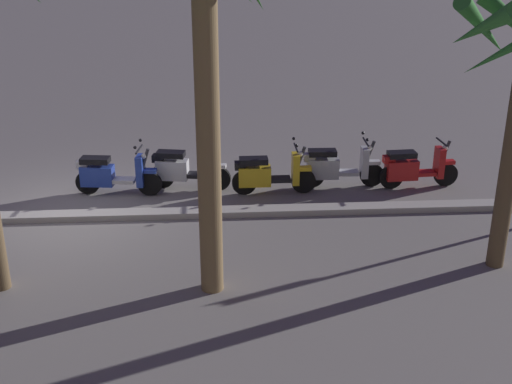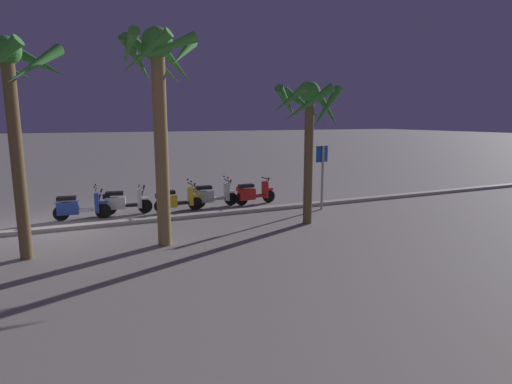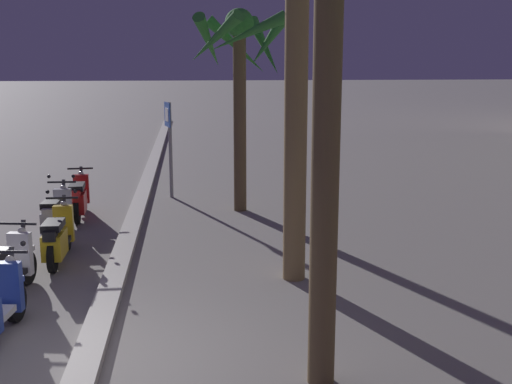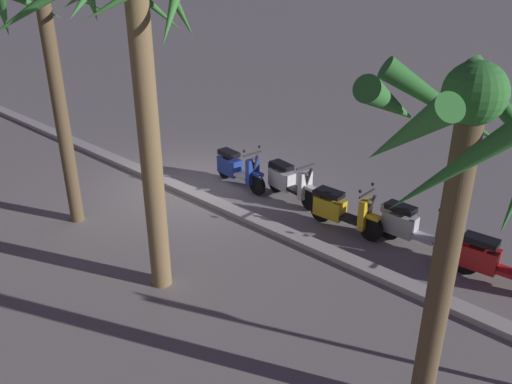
% 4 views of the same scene
% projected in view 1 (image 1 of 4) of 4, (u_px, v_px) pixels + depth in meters
% --- Properties ---
extents(ground_plane, '(200.00, 200.00, 0.00)m').
position_uv_depth(ground_plane, '(70.00, 214.00, 13.29)').
color(ground_plane, gray).
extents(curb_strip, '(60.00, 0.36, 0.12)m').
position_uv_depth(curb_strip, '(67.00, 216.00, 13.05)').
color(curb_strip, '#BCB7AD').
rests_on(curb_strip, ground).
extents(scooter_red_tail_end, '(1.76, 0.56, 1.04)m').
position_uv_depth(scooter_red_tail_end, '(413.00, 168.00, 14.45)').
color(scooter_red_tail_end, black).
rests_on(scooter_red_tail_end, ground).
extents(scooter_silver_mid_rear, '(1.83, 0.56, 1.17)m').
position_uv_depth(scooter_silver_mid_rear, '(336.00, 167.00, 14.50)').
color(scooter_silver_mid_rear, black).
rests_on(scooter_silver_mid_rear, ground).
extents(scooter_yellow_mid_centre, '(1.79, 0.56, 1.17)m').
position_uv_depth(scooter_yellow_mid_centre, '(268.00, 174.00, 14.12)').
color(scooter_yellow_mid_centre, black).
rests_on(scooter_yellow_mid_centre, ground).
extents(scooter_white_gap_after_mid, '(1.75, 0.65, 1.04)m').
position_uv_depth(scooter_white_gap_after_mid, '(184.00, 169.00, 14.39)').
color(scooter_white_gap_after_mid, black).
rests_on(scooter_white_gap_after_mid, ground).
extents(scooter_blue_second_in_line, '(1.85, 0.60, 1.17)m').
position_uv_depth(scooter_blue_second_in_line, '(111.00, 174.00, 14.08)').
color(scooter_blue_second_in_line, black).
rests_on(scooter_blue_second_in_line, ground).
extents(palm_tree_mid_walkway, '(2.16, 2.08, 5.67)m').
position_uv_depth(palm_tree_mid_walkway, '(203.00, 14.00, 8.97)').
color(palm_tree_mid_walkway, olive).
rests_on(palm_tree_mid_walkway, ground).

